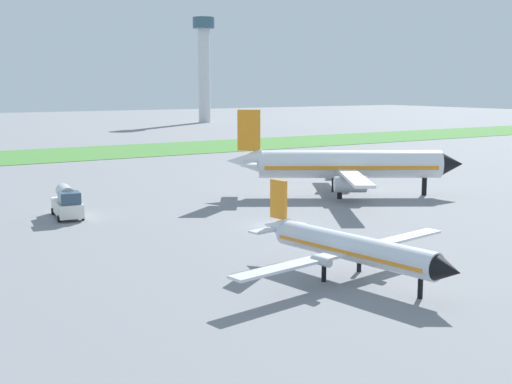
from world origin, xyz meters
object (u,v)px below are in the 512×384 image
airplane_foreground_turboprop (349,247)px  airplane_midfield_jet (345,165)px  control_tower (204,61)px  fuel_truck_midfield (67,203)px

airplane_foreground_turboprop → airplane_midfield_jet: bearing=131.7°
airplane_midfield_jet → airplane_foreground_turboprop: bearing=-97.7°
airplane_midfield_jet → control_tower: (64.16, 158.31, 18.60)m
control_tower → airplane_midfield_jet: bearing=-112.1°
airplane_midfield_jet → control_tower: size_ratio=0.71×
fuel_truck_midfield → control_tower: bearing=155.5°
airplane_foreground_turboprop → fuel_truck_midfield: airplane_foreground_turboprop is taller
airplane_foreground_turboprop → airplane_midfield_jet: 37.17m
airplane_foreground_turboprop → control_tower: (87.70, 187.03, 20.14)m
airplane_foreground_turboprop → fuel_truck_midfield: size_ratio=3.13×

